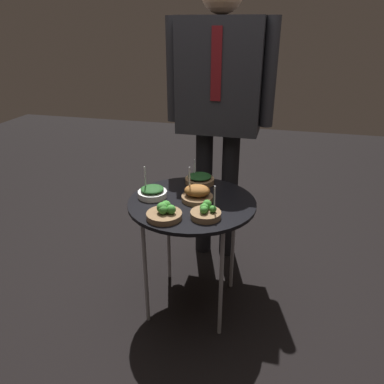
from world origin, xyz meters
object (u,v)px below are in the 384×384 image
at_px(serving_cart, 192,209).
at_px(waiter_figure, 219,91).
at_px(bowl_spinach_back_left, 152,192).
at_px(bowl_spinach_back_right, 200,179).
at_px(bowl_broccoli_far_rim, 206,212).
at_px(bowl_broccoli_front_left, 165,213).
at_px(bowl_roast_mid_left, 197,194).

distance_m(serving_cart, waiter_figure, 0.75).
distance_m(bowl_spinach_back_left, bowl_spinach_back_right, 0.31).
relative_size(bowl_broccoli_far_rim, bowl_broccoli_front_left, 0.95).
bearing_deg(waiter_figure, bowl_broccoli_front_left, -97.62).
bearing_deg(serving_cart, bowl_broccoli_front_left, -110.72).
relative_size(bowl_spinach_back_left, waiter_figure, 0.09).
relative_size(serving_cart, bowl_spinach_back_left, 4.05).
distance_m(serving_cart, bowl_broccoli_far_rim, 0.20).
bearing_deg(bowl_roast_mid_left, bowl_spinach_back_left, -175.52).
xyz_separation_m(bowl_spinach_back_left, bowl_spinach_back_right, (0.20, 0.24, -0.00)).
distance_m(serving_cart, bowl_spinach_back_right, 0.24).
distance_m(bowl_broccoli_front_left, bowl_spinach_back_left, 0.24).
bearing_deg(bowl_spinach_back_left, bowl_broccoli_far_rim, -25.28).
distance_m(bowl_broccoli_front_left, bowl_spinach_back_right, 0.44).
relative_size(serving_cart, bowl_roast_mid_left, 3.78).
bearing_deg(serving_cart, bowl_spinach_back_left, -179.37).
distance_m(bowl_roast_mid_left, bowl_broccoli_far_rim, 0.19).
height_order(bowl_roast_mid_left, bowl_spinach_back_left, bowl_roast_mid_left).
bearing_deg(bowl_spinach_back_left, bowl_spinach_back_right, 50.32).
bearing_deg(bowl_roast_mid_left, waiter_figure, 89.85).
relative_size(serving_cart, bowl_broccoli_far_rim, 4.13).
bearing_deg(bowl_spinach_back_right, waiter_figure, 83.08).
bearing_deg(waiter_figure, bowl_spinach_back_left, -112.78).
distance_m(bowl_broccoli_far_rim, bowl_spinach_back_left, 0.35).
bearing_deg(bowl_spinach_back_right, bowl_broccoli_front_left, -98.14).
bearing_deg(waiter_figure, bowl_broccoli_far_rim, -83.53).
bearing_deg(bowl_broccoli_front_left, bowl_spinach_back_right, 81.86).
distance_m(serving_cart, bowl_roast_mid_left, 0.09).
bearing_deg(serving_cart, bowl_spinach_back_right, 93.65).
distance_m(bowl_roast_mid_left, bowl_broccoli_front_left, 0.24).
xyz_separation_m(bowl_spinach_back_right, waiter_figure, (0.04, 0.32, 0.43)).
relative_size(bowl_roast_mid_left, bowl_broccoli_front_left, 1.04).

